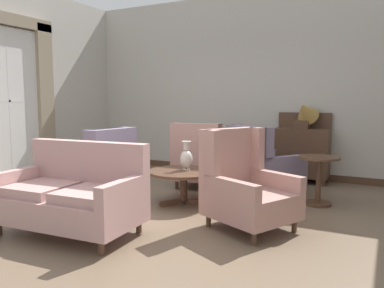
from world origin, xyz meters
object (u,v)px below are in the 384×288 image
Objects in this scene: gramophone at (305,113)px; armchair_back_corner at (245,188)px; settee at (72,196)px; coffee_table at (184,176)px; armchair_beside_settee at (100,166)px; armchair_foreground_right at (201,161)px; armchair_far_left at (260,166)px; side_table at (319,176)px; porcelain_vase at (186,158)px; sideboard at (301,152)px.

armchair_back_corner is at bearing -92.30° from gramophone.
gramophone reaches higher than settee.
coffee_table is 0.96× the size of armchair_beside_settee.
armchair_back_corner is at bearing -27.69° from coffee_table.
armchair_far_left is at bearing 170.32° from armchair_foreground_right.
gramophone is (1.18, 2.08, 0.82)m from coffee_table.
armchair_foreground_right is 1.90m from side_table.
settee is 1.56× the size of armchair_beside_settee.
armchair_back_corner is 2.05m from armchair_foreground_right.
armchair_back_corner reaches higher than coffee_table.
armchair_back_corner is 1.45m from side_table.
settee reaches higher than side_table.
armchair_foreground_right reaches higher than side_table.
coffee_table is 1.03m from armchair_foreground_right.
gramophone is at bearing 23.39° from armchair_back_corner.
armchair_foreground_right is 1.60× the size of side_table.
coffee_table is at bearing 96.12° from armchair_foreground_right.
settee is at bearing -132.61° from side_table.
armchair_far_left reaches higher than settee.
coffee_table is at bearing 69.24° from settee.
settee is 2.35× the size of side_table.
sideboard reaches higher than porcelain_vase.
coffee_table is 1.74× the size of gramophone.
coffee_table is 2.45m from sideboard.
armchair_foreground_right is at bearing 139.12° from armchair_beside_settee.
sideboard is at bearing 118.56° from gramophone.
armchair_back_corner is 2.01× the size of gramophone.
gramophone is at bearing -149.84° from armchair_foreground_right.
side_table is at bearing 111.05° from armchair_beside_settee.
sideboard is at bearing 110.26° from side_table.
armchair_back_corner is at bearing 122.85° from armchair_foreground_right.
armchair_far_left is 2.20× the size of gramophone.
armchair_beside_settee is (-1.15, -1.10, -0.02)m from armchair_foreground_right.
armchair_beside_settee reaches higher than coffee_table.
side_table is at bearing -157.02° from armchair_far_left.
porcelain_vase is 2.40m from sideboard.
side_table is 0.55× the size of sideboard.
coffee_table is 0.80× the size of sideboard.
armchair_back_corner reaches higher than settee.
sideboard is at bearing 63.19° from settee.
armchair_foreground_right is at bearing 172.64° from side_table.
armchair_foreground_right reaches higher than settee.
armchair_foreground_right is at bearing 65.54° from armchair_back_corner.
coffee_table is at bearing -108.29° from porcelain_vase.
armchair_far_left is 1.42m from gramophone.
coffee_table is 0.62× the size of settee.
gramophone is at bearing 60.37° from coffee_table.
side_table is at bearing 2.22° from armchair_back_corner.
armchair_beside_settee is at bearing 61.64° from armchair_far_left.
settee is at bearing 98.91° from armchair_far_left.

